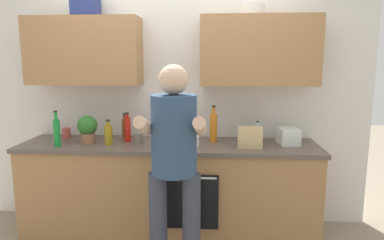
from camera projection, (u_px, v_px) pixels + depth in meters
name	position (u px, v px, depth m)	size (l,w,h in m)	color
ground_plane	(170.00, 231.00, 3.49)	(12.00, 12.00, 0.00)	gray
back_wall_unit	(171.00, 80.00, 3.50)	(4.00, 0.38, 2.50)	silver
counter	(169.00, 188.00, 3.41)	(2.84, 0.67, 0.90)	#A37547
person_standing	(174.00, 156.00, 2.61)	(0.49, 0.45, 1.66)	#383D4C
bottle_water	(257.00, 133.00, 3.37)	(0.05, 0.05, 0.21)	silver
bottle_soda	(57.00, 132.00, 3.21)	(0.06, 0.06, 0.33)	#198C33
bottle_juice	(214.00, 127.00, 3.38)	(0.07, 0.07, 0.36)	orange
bottle_syrup	(155.00, 134.00, 3.14)	(0.07, 0.07, 0.30)	#8C4C14
bottle_oil	(108.00, 134.00, 3.27)	(0.07, 0.07, 0.24)	olive
bottle_vinegar	(125.00, 128.00, 3.55)	(0.05, 0.05, 0.26)	brown
bottle_soy	(168.00, 129.00, 3.36)	(0.05, 0.05, 0.30)	black
bottle_hotsauce	(128.00, 129.00, 3.40)	(0.06, 0.06, 0.29)	red
cup_coffee	(195.00, 141.00, 3.20)	(0.07, 0.07, 0.10)	white
cup_ceramic	(66.00, 133.00, 3.57)	(0.08, 0.08, 0.11)	#BF4C47
cup_stoneware	(139.00, 138.00, 3.32)	(0.08, 0.08, 0.11)	slate
potted_herb	(87.00, 128.00, 3.34)	(0.19, 0.19, 0.27)	#9E6647
grocery_bag_bread	(250.00, 137.00, 3.18)	(0.22, 0.16, 0.18)	tan
grocery_bag_produce	(288.00, 136.00, 3.30)	(0.18, 0.20, 0.16)	silver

